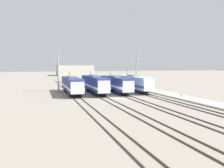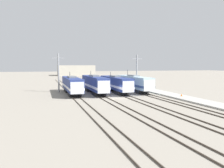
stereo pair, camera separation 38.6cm
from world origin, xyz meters
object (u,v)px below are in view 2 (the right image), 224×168
Objects in this scene: locomotive_center_right at (116,84)px; catenary_tower_right at (137,71)px; catenary_tower_left at (59,72)px; traffic_cone at (182,95)px; locomotive_far_left at (72,85)px; locomotive_center_left at (95,84)px; locomotive_far_right at (134,83)px.

catenary_tower_right is at bearing 33.95° from locomotive_center_right.
catenary_tower_left reaches higher than traffic_cone.
locomotive_far_left reaches higher than locomotive_center_right.
locomotive_center_left reaches higher than traffic_cone.
locomotive_far_left reaches higher than traffic_cone.
traffic_cone is at bearing -49.45° from locomotive_center_right.
locomotive_center_left reaches higher than locomotive_far_left.
locomotive_center_right is 5.29m from locomotive_far_right.
traffic_cone is (22.97, -17.00, -4.36)m from catenary_tower_left.
catenary_tower_right is (7.80, 5.25, 2.79)m from locomotive_center_right.
locomotive_far_right reaches higher than locomotive_center_right.
locomotive_center_right is at bearing -167.41° from locomotive_far_right.
catenary_tower_left reaches higher than locomotive_far_right.
locomotive_far_right reaches higher than locomotive_far_left.
catenary_tower_left is (-12.92, 5.25, 2.79)m from locomotive_center_right.
locomotive_far_right is at bearing -12.78° from catenary_tower_left.
locomotive_center_left is at bearing -173.54° from locomotive_far_right.
locomotive_far_left is at bearing -164.94° from catenary_tower_right.
catenary_tower_right reaches higher than traffic_cone.
locomotive_far_left is 0.92× the size of locomotive_far_right.
locomotive_center_left is at bearing -34.16° from catenary_tower_left.
locomotive_far_left is 6.19m from catenary_tower_left.
locomotive_center_right is 0.97× the size of locomotive_far_right.
locomotive_center_left is 0.95× the size of locomotive_far_right.
catenary_tower_left is 20.72m from catenary_tower_right.
traffic_cone is (15.21, -11.73, -1.67)m from locomotive_center_left.
traffic_cone is (20.37, -12.12, -1.57)m from locomotive_far_left.
locomotive_center_left is at bearing -157.88° from catenary_tower_right.
locomotive_center_left is 10.38m from locomotive_far_right.
catenary_tower_left is (-18.08, 4.10, 2.76)m from locomotive_far_right.
catenary_tower_left is 18.90× the size of traffic_cone.
locomotive_far_right is (15.48, 0.78, 0.03)m from locomotive_far_left.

